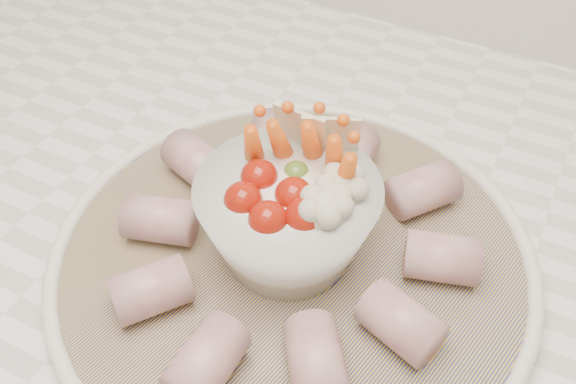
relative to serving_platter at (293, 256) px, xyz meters
The scene contains 3 objects.
serving_platter is the anchor object (origin of this frame).
veggie_bowl 0.05m from the serving_platter, 167.53° to the left, with size 0.14×0.14×0.11m.
cured_meat_rolls 0.02m from the serving_platter, 149.34° to the left, with size 0.28×0.28×0.04m.
Camera 1 is at (0.03, 1.08, 1.32)m, focal length 40.00 mm.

